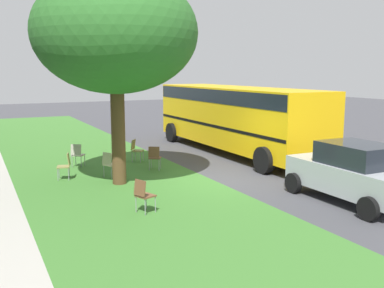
% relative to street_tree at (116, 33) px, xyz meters
% --- Properties ---
extents(ground, '(80.00, 80.00, 0.00)m').
position_rel_street_tree_xyz_m(ground, '(-1.09, -3.11, -4.71)').
color(ground, '#424247').
extents(grass_verge, '(48.00, 6.00, 0.01)m').
position_rel_street_tree_xyz_m(grass_verge, '(-1.09, 0.09, -4.70)').
color(grass_verge, '#3D752D').
rests_on(grass_verge, ground).
extents(street_tree, '(5.04, 5.04, 6.59)m').
position_rel_street_tree_xyz_m(street_tree, '(0.00, 0.00, 0.00)').
color(street_tree, brown).
rests_on(street_tree, ground).
extents(chair_0, '(0.58, 0.57, 0.88)m').
position_rel_street_tree_xyz_m(chair_0, '(1.35, -1.75, -4.19)').
color(chair_0, brown).
rests_on(chair_0, ground).
extents(chair_1, '(0.56, 0.57, 0.88)m').
position_rel_street_tree_xyz_m(chair_1, '(0.90, 0.06, -4.19)').
color(chair_1, beige).
rests_on(chair_1, ground).
extents(chair_2, '(0.53, 0.54, 0.88)m').
position_rel_street_tree_xyz_m(chair_2, '(-3.19, 0.36, -4.19)').
color(chair_2, brown).
rests_on(chair_2, ground).
extents(chair_3, '(0.58, 0.59, 0.88)m').
position_rel_street_tree_xyz_m(chair_3, '(3.13, -1.66, -4.19)').
color(chair_3, olive).
rests_on(chair_3, ground).
extents(chair_4, '(0.51, 0.52, 0.88)m').
position_rel_street_tree_xyz_m(chair_4, '(1.33, 1.43, -4.19)').
color(chair_4, olive).
rests_on(chair_4, ground).
extents(chair_5, '(0.58, 0.58, 0.88)m').
position_rel_street_tree_xyz_m(chair_5, '(3.13, 0.66, -4.19)').
color(chair_5, '#ADA393').
rests_on(chair_5, ground).
extents(parked_car, '(3.70, 1.92, 1.65)m').
position_rel_street_tree_xyz_m(parked_car, '(-4.80, -5.16, -3.87)').
color(parked_car, '#ADB2B7').
rests_on(parked_car, ground).
extents(school_bus, '(10.40, 2.80, 2.88)m').
position_rel_street_tree_xyz_m(school_bus, '(3.10, -6.23, -2.95)').
color(school_bus, yellow).
rests_on(school_bus, ground).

